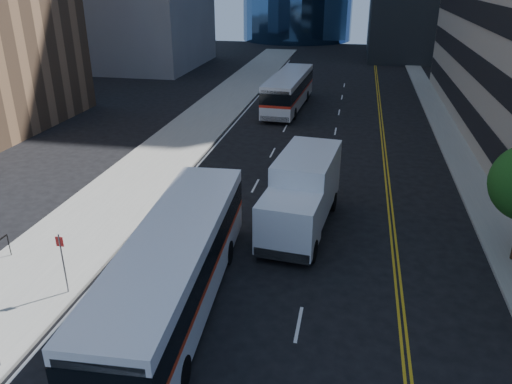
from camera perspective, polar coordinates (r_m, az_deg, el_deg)
ground at (r=16.82m, az=2.24°, el=-18.83°), size 160.00×160.00×0.00m
sidewalk_west at (r=40.84m, az=-6.71°, el=7.49°), size 5.00×90.00×0.15m
sidewalk_east at (r=39.59m, az=21.41°, el=5.47°), size 2.00×90.00×0.15m
bus_front at (r=18.25m, az=-9.20°, el=-8.47°), size 3.39×12.52×3.19m
bus_rear at (r=46.23m, az=3.75°, el=11.56°), size 3.19×12.09×3.09m
box_truck at (r=23.66m, az=5.29°, el=-0.13°), size 3.26×7.55×3.51m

